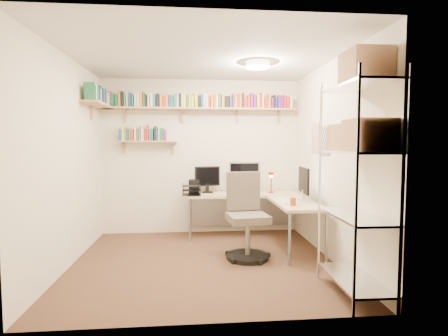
# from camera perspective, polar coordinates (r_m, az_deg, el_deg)

# --- Properties ---
(ground) EXTENTS (3.20, 3.20, 0.00)m
(ground) POSITION_cam_1_polar(r_m,az_deg,el_deg) (4.50, -3.30, -15.03)
(ground) COLOR #42291C
(ground) RESTS_ON ground
(room_shell) EXTENTS (3.24, 3.04, 2.52)m
(room_shell) POSITION_cam_1_polar(r_m,az_deg,el_deg) (4.25, -3.32, 5.10)
(room_shell) COLOR #EEE2C1
(room_shell) RESTS_ON ground
(wall_shelves) EXTENTS (3.12, 1.09, 0.80)m
(wall_shelves) POSITION_cam_1_polar(r_m,az_deg,el_deg) (5.58, -8.24, 9.73)
(wall_shelves) COLOR tan
(wall_shelves) RESTS_ON ground
(corner_desk) EXTENTS (1.81, 1.73, 1.18)m
(corner_desk) POSITION_cam_1_polar(r_m,az_deg,el_deg) (5.33, 3.83, -4.58)
(corner_desk) COLOR beige
(corner_desk) RESTS_ON ground
(office_chair) EXTENTS (0.58, 0.58, 1.09)m
(office_chair) POSITION_cam_1_polar(r_m,az_deg,el_deg) (4.55, 3.67, -8.78)
(office_chair) COLOR black
(office_chair) RESTS_ON ground
(wire_rack) EXTENTS (0.47, 0.92, 2.30)m
(wire_rack) POSITION_cam_1_polar(r_m,az_deg,el_deg) (3.48, 21.40, 5.62)
(wire_rack) COLOR silver
(wire_rack) RESTS_ON ground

